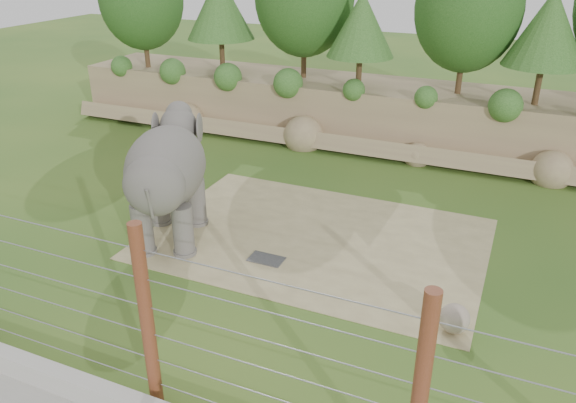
% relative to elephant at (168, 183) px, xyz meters
% --- Properties ---
extents(ground, '(90.00, 90.00, 0.00)m').
position_rel_elephant_xyz_m(ground, '(3.57, -1.32, -1.81)').
color(ground, '#315E21').
rests_on(ground, ground).
extents(back_embankment, '(30.00, 5.52, 8.77)m').
position_rel_elephant_xyz_m(back_embankment, '(4.16, 11.36, 2.15)').
color(back_embankment, '#897155').
rests_on(back_embankment, ground).
extents(dirt_patch, '(10.00, 7.00, 0.02)m').
position_rel_elephant_xyz_m(dirt_patch, '(4.07, 1.68, -1.80)').
color(dirt_patch, '#988A5D').
rests_on(dirt_patch, ground).
extents(drain_grate, '(1.00, 0.60, 0.03)m').
position_rel_elephant_xyz_m(drain_grate, '(3.22, -0.07, -1.78)').
color(drain_grate, '#262628').
rests_on(drain_grate, dirt_patch).
extents(elephant, '(3.38, 4.87, 3.63)m').
position_rel_elephant_xyz_m(elephant, '(0.00, 0.00, 0.00)').
color(elephant, '#58534E').
rests_on(elephant, ground).
extents(stone_ball, '(0.71, 0.71, 0.71)m').
position_rel_elephant_xyz_m(stone_ball, '(8.61, -1.23, -1.44)').
color(stone_ball, gray).
rests_on(stone_ball, dirt_patch).
extents(barrier_fence, '(20.26, 0.26, 4.00)m').
position_rel_elephant_xyz_m(barrier_fence, '(3.57, -5.82, 0.19)').
color(barrier_fence, '#602E15').
rests_on(barrier_fence, ground).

